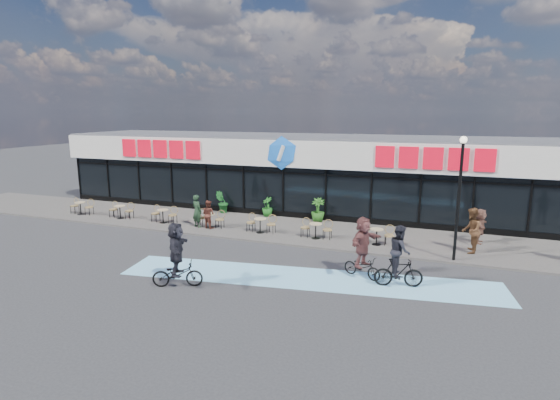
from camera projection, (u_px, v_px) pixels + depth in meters
name	position (u px, v px, depth m)	size (l,w,h in m)	color
ground	(228.00, 254.00, 18.90)	(120.00, 120.00, 0.00)	#28282B
sidewalk	(267.00, 228.00, 23.03)	(44.00, 5.00, 0.10)	#504B46
bike_lane	(307.00, 278.00, 16.16)	(14.00, 2.20, 0.01)	#74B7DB
building	(299.00, 172.00, 27.56)	(30.60, 6.57, 4.75)	black
lamp_post	(460.00, 188.00, 17.29)	(0.28, 0.28, 5.03)	black
bistro_set_0	(82.00, 206.00, 25.82)	(1.54, 0.62, 0.90)	tan
bistro_set_1	(121.00, 210.00, 24.84)	(1.54, 0.62, 0.90)	tan
bistro_set_2	(164.00, 214.00, 23.86)	(1.54, 0.62, 0.90)	tan
bistro_set_3	(210.00, 219.00, 22.88)	(1.54, 0.62, 0.90)	tan
bistro_set_4	(261.00, 223.00, 21.90)	(1.54, 0.62, 0.90)	tan
bistro_set_5	(316.00, 229.00, 20.92)	(1.54, 0.62, 0.90)	tan
bistro_set_6	(377.00, 234.00, 19.94)	(1.54, 0.62, 0.90)	tan
potted_plant_left	(222.00, 202.00, 26.06)	(0.72, 0.58, 1.32)	#16501D
potted_plant_mid	(267.00, 207.00, 25.28)	(0.63, 0.63, 1.12)	#1A5618
potted_plant_right	(318.00, 210.00, 24.01)	(0.73, 0.73, 1.30)	#215016
patron_left	(197.00, 211.00, 22.82)	(0.63, 0.41, 1.73)	#1B311D
patron_right	(209.00, 214.00, 22.65)	(0.72, 0.56, 1.47)	#50251C
pedestrian_a	(471.00, 230.00, 18.63)	(0.96, 0.75, 1.97)	#4F311C
pedestrian_b	(480.00, 226.00, 20.07)	(1.49, 0.47, 1.61)	brown
cyclist_a	(399.00, 260.00, 15.22)	(1.77, 1.01, 2.24)	black
cyclist_b	(363.00, 249.00, 16.04)	(1.64, 1.81, 2.32)	black
cyclist_c	(177.00, 258.00, 15.21)	(1.86, 1.82, 2.33)	black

